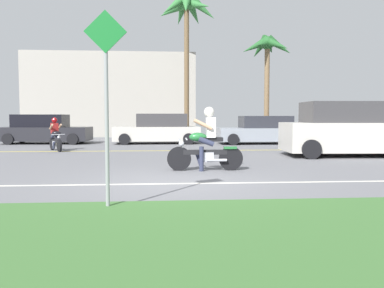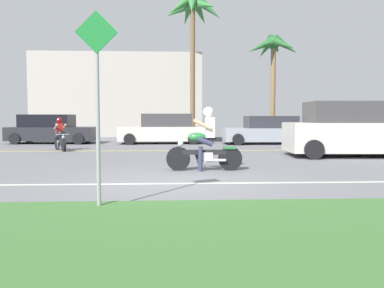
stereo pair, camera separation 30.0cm
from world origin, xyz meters
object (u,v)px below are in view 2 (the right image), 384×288
Objects in this scene: parked_car_3 at (364,130)px; palm_tree_1 at (193,13)px; motorcyclist_distant at (60,137)px; street_sign at (97,91)px; suv_nearby at (353,130)px; motorcyclist at (205,144)px; parked_car_1 at (163,130)px; parked_car_2 at (267,131)px; palm_tree_0 at (273,51)px; parked_car_0 at (51,130)px.

palm_tree_1 is at bearing 158.10° from parked_car_3.
parked_car_3 reaches higher than motorcyclist_distant.
palm_tree_1 reaches higher than street_sign.
palm_tree_1 reaches higher than suv_nearby.
palm_tree_1 reaches higher than parked_car_3.
parked_car_1 is (-1.28, 10.71, 0.02)m from motorcyclist.
suv_nearby is 1.09× the size of parked_car_2.
suv_nearby is 1.60× the size of street_sign.
palm_tree_1 is at bearing 114.29° from suv_nearby.
parked_car_2 is 1.47× the size of street_sign.
suv_nearby is 13.83m from palm_tree_1.
motorcyclist_distant is (-9.39, -3.59, -0.10)m from parked_car_2.
parked_car_3 is at bearing 1.14° from parked_car_1.
parked_car_1 reaches higher than motorcyclist_distant.
motorcyclist is at bearing -91.81° from palm_tree_1.
palm_tree_0 is 12.98m from motorcyclist_distant.
palm_tree_1 reaches higher than palm_tree_0.
palm_tree_1 is at bearing 65.59° from parked_car_1.
parked_car_3 is 6.58m from palm_tree_0.
motorcyclist_distant is (-14.84, -4.42, -0.11)m from parked_car_3.
parked_car_0 is 1.02× the size of parked_car_1.
suv_nearby is 14.66m from parked_car_0.
parked_car_1 is at bearing 173.37° from parked_car_2.
palm_tree_0 is (4.96, 12.89, 4.39)m from motorcyclist.
parked_car_1 is at bearing 132.94° from suv_nearby.
palm_tree_1 is 3.01× the size of street_sign.
street_sign is (5.12, -15.44, 1.07)m from parked_car_0.
palm_tree_1 is (-4.99, 11.05, 6.65)m from suv_nearby.
parked_car_0 is (-12.53, 7.61, -0.23)m from suv_nearby.
motorcyclist is 10.79m from parked_car_1.
parked_car_3 is (10.72, 0.21, -0.03)m from parked_car_1.
motorcyclist is 6.47m from suv_nearby.
palm_tree_0 reaches higher than motorcyclist_distant.
parked_car_3 is at bearing 49.16° from motorcyclist.
palm_tree_1 is (-4.50, 1.64, 2.49)m from palm_tree_0.
motorcyclist is 0.32× the size of palm_tree_0.
street_sign is (-5.95, -14.45, 1.10)m from parked_car_2.
parked_car_3 is at bearing 61.78° from suv_nearby.
street_sign is at bearing -71.64° from parked_car_0.
parked_car_2 is at bearing -51.48° from palm_tree_1.
palm_tree_1 is at bearing 88.19° from motorcyclist.
parked_car_1 is at bearing -178.86° from parked_car_3.
parked_car_3 is (3.99, 7.44, -0.24)m from suv_nearby.
parked_car_2 is 2.97× the size of motorcyclist_distant.
suv_nearby is 9.87m from parked_car_1.
parked_car_3 is 2.82× the size of motorcyclist_distant.
suv_nearby is 1.14× the size of parked_car_3.
street_sign is at bearing -126.73° from parked_car_3.
suv_nearby is 10.30m from palm_tree_0.
motorcyclist is 10.86m from parked_car_2.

